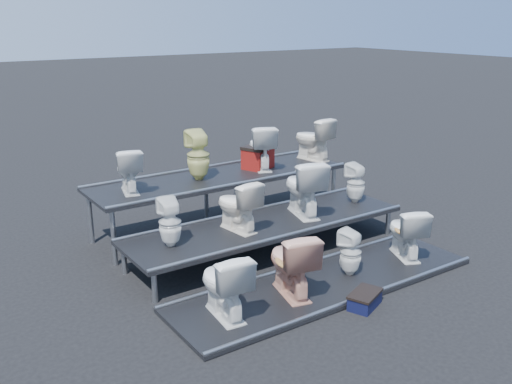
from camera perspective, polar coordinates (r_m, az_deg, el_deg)
ground at (r=8.34m, az=1.10°, el=-6.06°), size 80.00×80.00×0.00m
tier_front at (r=7.40m, az=6.99°, el=-9.10°), size 4.20×1.20×0.06m
tier_mid at (r=8.25m, az=1.11°, el=-4.59°), size 4.20×1.20×0.46m
tier_back at (r=9.21m, az=-3.55°, el=-0.93°), size 4.20×1.20×0.86m
toilet_0 at (r=6.41m, az=-3.23°, el=-9.15°), size 0.51×0.81×0.78m
toilet_1 at (r=6.88m, az=3.55°, el=-7.05°), size 0.64×0.89×0.82m
toilet_2 at (r=7.51m, az=9.44°, el=-5.97°), size 0.34×0.34×0.61m
toilet_3 at (r=8.19m, az=14.75°, el=-3.87°), size 0.67×0.82×0.73m
toilet_4 at (r=7.34m, az=-8.60°, el=-3.02°), size 0.33×0.33×0.64m
toilet_5 at (r=7.78m, az=-1.88°, el=-1.34°), size 0.48×0.74×0.72m
toilet_6 at (r=8.40m, az=4.75°, el=0.50°), size 0.68×0.93×0.85m
toilet_7 at (r=9.11m, az=9.95°, el=0.90°), size 0.30×0.31×0.63m
toilet_8 at (r=8.36m, az=-12.64°, el=2.18°), size 0.51×0.71×0.65m
toilet_9 at (r=8.80m, az=-5.80°, el=3.69°), size 0.38×0.39×0.77m
toilet_10 at (r=9.40m, az=0.51°, el=4.54°), size 0.65×0.82×0.74m
toilet_11 at (r=10.05m, az=5.70°, el=5.32°), size 0.52×0.78×0.75m
red_crate at (r=9.47m, az=0.18°, el=3.37°), size 0.56×0.51×0.33m
step_stool at (r=6.97m, az=10.81°, el=-10.62°), size 0.50×0.41×0.16m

